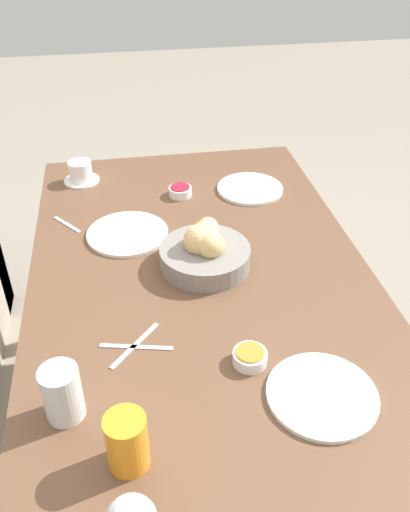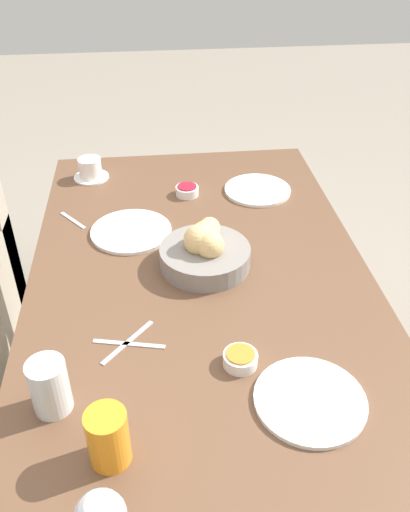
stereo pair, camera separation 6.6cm
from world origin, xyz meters
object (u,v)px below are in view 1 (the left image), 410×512
plate_near_left (322,395)px  coffee_cup (81,173)px  bread_basket (205,251)px  jam_bowl_berry (181,191)px  knife_silver (135,345)px  juice_glass (127,442)px  water_tumbler (62,393)px  spoon_coffee (67,224)px  plate_far_center (128,234)px  fork_silver (136,347)px  plate_near_right (250,189)px  jam_bowl_honey (250,357)px

plate_near_left → coffee_cup: (1.00, 0.48, 0.03)m
bread_basket → jam_bowl_berry: size_ratio=3.22×
coffee_cup → knife_silver: 0.81m
plate_near_left → jam_bowl_berry: bearing=11.2°
plate_near_left → bread_basket: bearing=18.2°
bread_basket → juice_glass: bread_basket is taller
water_tumbler → spoon_coffee: (0.69, 0.02, -0.06)m
plate_far_center → coffee_cup: 0.38m
plate_far_center → fork_silver: (-0.45, 0.00, -0.00)m
plate_near_right → water_tumbler: size_ratio=1.83×
juice_glass → spoon_coffee: size_ratio=1.12×
plate_far_center → juice_glass: bearing=177.3°
bread_basket → juice_glass: 0.60m
fork_silver → bread_basket: bearing=-35.7°
jam_bowl_berry → plate_far_center: bearing=138.6°
coffee_cup → fork_silver: (-0.80, -0.13, -0.03)m
plate_near_left → juice_glass: bearing=102.0°
juice_glass → bread_basket: bearing=-22.3°
water_tumbler → bread_basket: bearing=-38.5°
plate_far_center → jam_bowl_berry: jam_bowl_berry is taller
knife_silver → spoon_coffee: same height
plate_near_left → spoon_coffee: plate_near_left is taller
coffee_cup → jam_bowl_berry: coffee_cup is taller
bread_basket → jam_bowl_berry: (0.38, 0.01, -0.03)m
plate_far_center → plate_near_right: bearing=-63.7°
plate_near_left → juice_glass: 0.39m
plate_far_center → coffee_cup: bearing=20.7°
coffee_cup → knife_silver: (-0.80, -0.13, -0.03)m
water_tumbler → coffee_cup: water_tumbler is taller
plate_near_left → plate_near_right: bearing=-3.9°
plate_far_center → water_tumbler: bearing=166.3°
jam_bowl_berry → plate_near_left: bearing=-168.8°
spoon_coffee → bread_basket: bearing=-125.4°
plate_far_center → fork_silver: size_ratio=1.44×
plate_far_center → spoon_coffee: bearing=63.9°
spoon_coffee → plate_near_right: bearing=-78.6°
plate_far_center → coffee_cup: (0.35, 0.13, 0.03)m
knife_silver → plate_near_left: bearing=-119.7°
fork_silver → knife_silver: bearing=23.0°
spoon_coffee → plate_far_center: bearing=-116.1°
plate_near_right → plate_far_center: size_ratio=0.92×
coffee_cup → jam_bowl_honey: coffee_cup is taller
coffee_cup → spoon_coffee: coffee_cup is taller
fork_silver → spoon_coffee: same height
water_tumbler → plate_far_center: bearing=-13.7°
fork_silver → spoon_coffee: size_ratio=1.57×
juice_glass → coffee_cup: bearing=5.3°
juice_glass → jam_bowl_honey: 0.33m
bread_basket → plate_near_left: bread_basket is taller
bread_basket → water_tumbler: (-0.43, 0.34, 0.01)m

